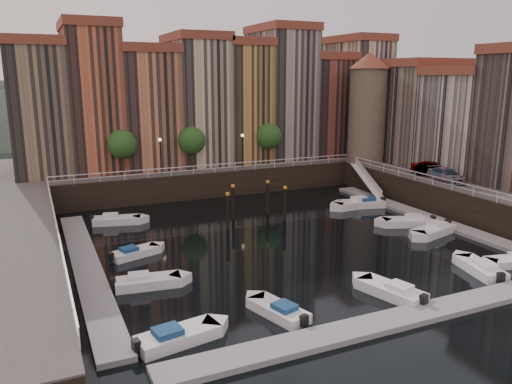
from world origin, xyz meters
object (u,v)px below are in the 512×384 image
gangway (367,179)px  boat_left_3 (134,253)px  car_c (446,176)px  car_a (432,169)px  boat_left_0 (176,337)px  car_b (433,172)px  mooring_pilings (254,204)px  corner_tower (368,106)px  boat_left_1 (146,282)px

gangway → boat_left_3: gangway is taller
gangway → car_c: size_ratio=1.72×
gangway → car_a: size_ratio=1.78×
gangway → boat_left_0: size_ratio=1.70×
car_b → mooring_pilings: bearing=156.1°
boat_left_0 → corner_tower: bearing=30.8°
boat_left_1 → boat_left_3: 6.21m
gangway → car_b: bearing=-60.6°
boat_left_1 → car_c: (33.12, 6.85, 3.35)m
boat_left_0 → car_b: size_ratio=1.19×
boat_left_0 → boat_left_3: size_ratio=1.16×
corner_tower → car_b: size_ratio=3.35×
mooring_pilings → boat_left_0: mooring_pilings is taller
boat_left_3 → boat_left_0: bearing=-110.0°
mooring_pilings → boat_left_3: size_ratio=1.53×
corner_tower → boat_left_3: 36.85m
boat_left_0 → boat_left_3: 14.18m
corner_tower → car_c: 15.16m
corner_tower → car_a: bearing=-82.1°
gangway → mooring_pilings: size_ratio=1.29×
corner_tower → car_c: size_ratio=2.85×
gangway → boat_left_0: 38.51m
corner_tower → boat_left_3: corner_tower is taller
car_a → car_c: car_a is taller
mooring_pilings → car_b: bearing=-6.6°
gangway → car_b: car_b is taller
gangway → car_a: 7.58m
car_a → boat_left_3: bearing=167.9°
boat_left_0 → boat_left_1: (0.12, 7.98, -0.01)m
boat_left_3 → car_a: car_a is taller
corner_tower → car_a: size_ratio=2.95×
car_a → car_b: bearing=-144.9°
mooring_pilings → boat_left_1: bearing=-138.4°
gangway → boat_left_0: gangway is taller
boat_left_0 → car_a: car_a is taller
mooring_pilings → boat_left_0: (-13.31, -19.70, -1.28)m
car_a → car_b: size_ratio=1.14×
mooring_pilings → car_c: (19.93, -4.88, 2.05)m
car_a → car_c: 3.48m
boat_left_1 → car_b: car_b is taller
gangway → boat_left_3: bearing=-161.6°
gangway → car_b: (3.78, -6.70, 1.76)m
car_a → car_c: (-1.17, -3.28, -0.09)m
car_c → car_a: bearing=77.5°
boat_left_0 → car_c: bearing=14.0°
corner_tower → boat_left_1: bearing=-148.0°
corner_tower → car_b: corner_tower is taller
car_b → car_c: bearing=-120.8°
boat_left_0 → car_c: car_c is taller
boat_left_0 → car_a: size_ratio=1.05×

